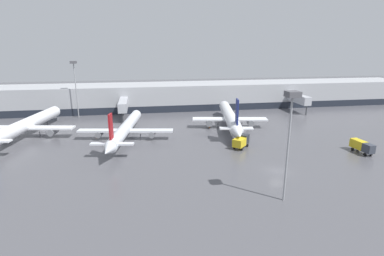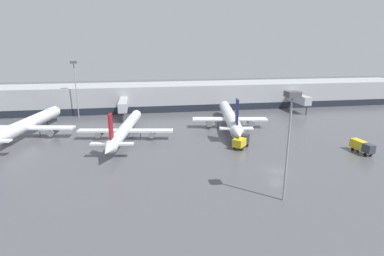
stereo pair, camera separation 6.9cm
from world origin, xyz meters
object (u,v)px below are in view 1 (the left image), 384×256
parked_jet_2 (230,117)px  service_truck_1 (362,146)px  service_truck_0 (241,141)px  traffic_cone_0 (96,136)px  traffic_cone_1 (209,126)px  apron_light_mast_0 (74,73)px  apron_light_mast_4 (291,115)px  parked_jet_1 (25,126)px  parked_jet_0 (125,129)px

parked_jet_2 → service_truck_1: parked_jet_2 is taller
parked_jet_2 → service_truck_0: parked_jet_2 is taller
service_truck_0 → traffic_cone_0: bearing=109.6°
traffic_cone_1 → apron_light_mast_0: apron_light_mast_0 is taller
apron_light_mast_4 → service_truck_1: bearing=32.3°
traffic_cone_0 → apron_light_mast_4: (32.48, -38.78, 12.94)m
apron_light_mast_0 → apron_light_mast_4: size_ratio=1.09×
parked_jet_2 → apron_light_mast_0: bearing=75.1°
service_truck_1 → apron_light_mast_0: 82.22m
apron_light_mast_0 → apron_light_mast_4: 74.51m
parked_jet_1 → service_truck_0: 54.15m
parked_jet_0 → service_truck_1: parked_jet_0 is taller
apron_light_mast_0 → service_truck_0: bearing=-42.0°
parked_jet_0 → traffic_cone_1: 24.39m
parked_jet_2 → apron_light_mast_0: (-44.84, 20.84, 11.11)m
service_truck_1 → traffic_cone_0: bearing=-114.7°
traffic_cone_0 → apron_light_mast_4: 52.22m
parked_jet_0 → parked_jet_2: 29.32m
service_truck_0 → service_truck_1: size_ratio=0.86×
parked_jet_2 → apron_light_mast_4: 42.78m
service_truck_1 → service_truck_0: bearing=-110.8°
parked_jet_1 → parked_jet_2: (53.74, 0.00, 0.06)m
service_truck_0 → apron_light_mast_0: 58.40m
traffic_cone_0 → traffic_cone_1: 31.01m
service_truck_1 → apron_light_mast_0: bearing=-128.1°
parked_jet_2 → service_truck_0: bearing=-178.0°
parked_jet_1 → apron_light_mast_0: (8.90, 20.84, 11.17)m
traffic_cone_0 → traffic_cone_1: (30.76, 3.95, 0.05)m
service_truck_1 → apron_light_mast_4: bearing=-61.7°
parked_jet_0 → parked_jet_1: bearing=85.5°
service_truck_1 → parked_jet_2: bearing=-141.9°
parked_jet_0 → traffic_cone_1: bearing=-62.0°
traffic_cone_1 → apron_light_mast_4: apron_light_mast_4 is taller
parked_jet_1 → traffic_cone_0: size_ratio=69.93×
traffic_cone_0 → service_truck_0: bearing=-23.4°
apron_light_mast_4 → parked_jet_1: bearing=140.3°
parked_jet_0 → apron_light_mast_4: apron_light_mast_4 is taller
service_truck_0 → apron_light_mast_0: size_ratio=0.28×
service_truck_0 → parked_jet_0: bearing=110.3°
apron_light_mast_4 → parked_jet_2: bearing=84.7°
service_truck_1 → apron_light_mast_4: size_ratio=0.35×
parked_jet_1 → apron_light_mast_4: bearing=-119.3°
apron_light_mast_4 → traffic_cone_1: bearing=92.3°
traffic_cone_0 → parked_jet_0: bearing=-25.6°
traffic_cone_1 → parked_jet_1: bearing=-178.4°
traffic_cone_1 → apron_light_mast_4: (1.73, -42.73, 12.89)m
parked_jet_1 → traffic_cone_0: (17.39, -2.60, -2.77)m
parked_jet_1 → service_truck_0: parked_jet_1 is taller
parked_jet_0 → service_truck_1: size_ratio=6.28×
parked_jet_2 → apron_light_mast_0: size_ratio=2.17×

